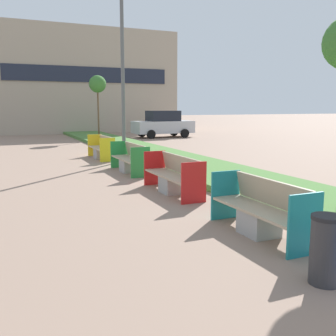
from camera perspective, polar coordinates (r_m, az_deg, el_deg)
The scene contains 10 objects.
planter_grass_strip at distance 11.90m, azimuth 8.62°, elevation -1.18°, with size 2.80×120.00×0.18m.
building_backdrop at distance 35.66m, azimuth -12.52°, elevation 12.05°, with size 15.39×6.68×8.44m.
bench_teal_frame at distance 6.87m, azimuth 13.36°, elevation -6.43°, with size 0.65×2.18×0.94m.
bench_red_frame at distance 9.87m, azimuth 0.82°, elevation -1.48°, with size 0.65×2.40×0.94m.
bench_green_frame at distance 13.06m, azimuth -5.52°, elevation 1.03°, with size 0.65×2.28×0.94m.
bench_yellow_frame at distance 16.64m, azimuth -9.58°, elevation 2.64°, with size 0.65×2.17×0.94m.
litter_bin at distance 5.25m, azimuth 21.93°, elevation -10.94°, with size 0.39×0.39×0.87m.
street_lamp_post at distance 15.80m, azimuth -6.67°, elevation 18.10°, with size 0.24×0.44×8.61m.
sapling_tree_far at distance 25.77m, azimuth -10.19°, elevation 11.81°, with size 1.08×1.08×4.10m.
parked_car_distant at distance 27.77m, azimuth -0.72°, elevation 6.37°, with size 4.24×2.00×1.86m.
Camera 1 is at (-3.10, 2.12, 2.16)m, focal length 42.00 mm.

